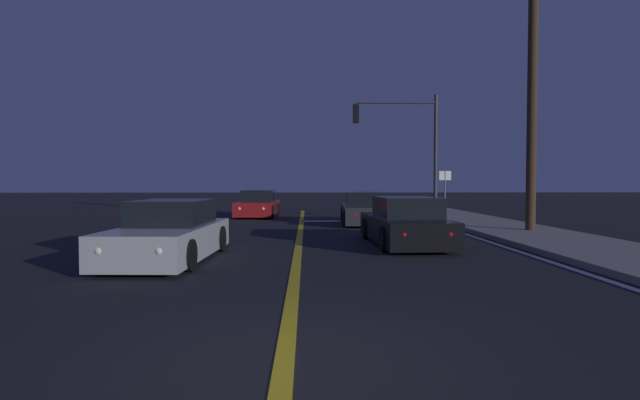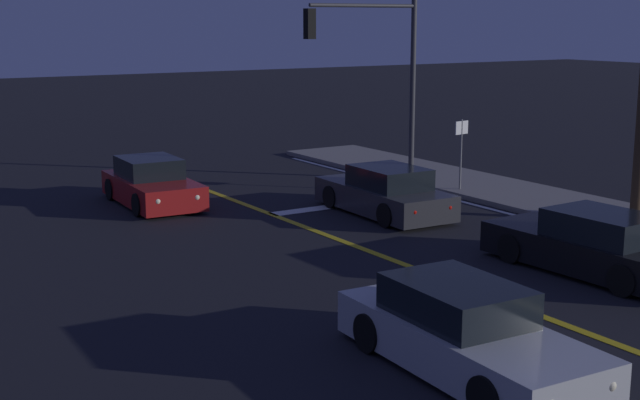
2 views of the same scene
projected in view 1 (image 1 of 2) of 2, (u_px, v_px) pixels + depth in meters
name	position (u px, v px, depth m)	size (l,w,h in m)	color
ground_plane	(284.00, 367.00, 4.77)	(160.00, 160.00, 0.00)	black
sidewalk_right	(554.00, 240.00, 14.56)	(3.20, 34.58, 0.15)	gray
lane_line_center	(299.00, 243.00, 14.36)	(0.20, 32.66, 0.01)	gold
lane_line_edge_right	(491.00, 243.00, 14.51)	(0.16, 32.66, 0.01)	white
stop_bar	(366.00, 221.00, 22.54)	(5.80, 0.50, 0.01)	white
car_lead_oncoming_red	(258.00, 205.00, 25.42)	(2.04, 4.20, 1.34)	maroon
car_mid_block_black	(405.00, 224.00, 14.02)	(2.02, 4.78, 1.34)	black
car_following_oncoming_charcoal	(365.00, 210.00, 20.92)	(2.01, 4.51, 1.34)	#2D2D33
car_side_waiting_silver	(170.00, 234.00, 11.31)	(2.01, 4.72, 1.34)	#B2B5BA
traffic_signal_near_right	(406.00, 135.00, 24.76)	(4.19, 0.28, 6.05)	#38383D
utility_pole_right	(532.00, 85.00, 16.64)	(1.85, 0.32, 9.54)	#42301E
street_sign_corner	(445.00, 187.00, 22.08)	(0.56, 0.12, 2.28)	slate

